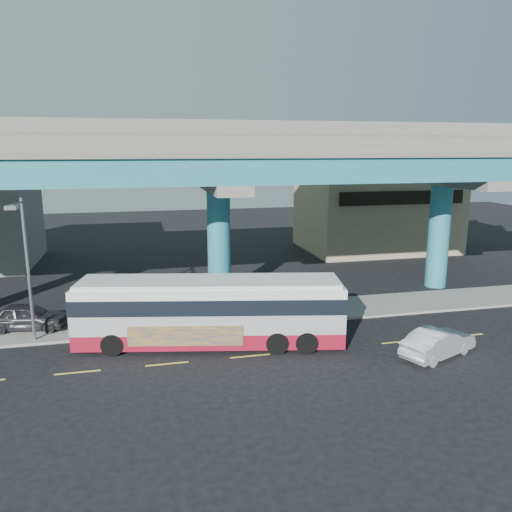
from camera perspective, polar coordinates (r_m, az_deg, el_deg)
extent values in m
plane|color=black|center=(25.04, -0.82, -11.10)|extent=(120.00, 120.00, 0.00)
cube|color=gray|center=(30.05, -3.09, -6.91)|extent=(70.00, 4.00, 0.15)
cube|color=#D8C64C|center=(24.48, -19.74, -12.41)|extent=(2.00, 0.12, 0.01)
cube|color=#D8C64C|center=(24.30, -10.13, -12.04)|extent=(2.00, 0.12, 0.01)
cube|color=#D8C64C|center=(24.77, -0.67, -11.35)|extent=(2.00, 0.12, 0.01)
cube|color=#D8C64C|center=(25.86, 8.16, -10.44)|extent=(2.00, 0.12, 0.01)
cube|color=#D8C64C|center=(27.49, 16.06, -9.40)|extent=(2.00, 0.12, 0.01)
cube|color=#D8C64C|center=(29.58, 22.92, -8.36)|extent=(2.00, 0.12, 0.01)
cylinder|color=#206E7C|center=(32.45, -4.25, 1.14)|extent=(1.50, 1.50, 7.40)
cube|color=gray|center=(31.93, -4.36, 8.20)|extent=(2.00, 12.00, 0.60)
cube|color=gray|center=(35.34, -5.28, 10.03)|extent=(1.80, 5.00, 1.20)
cylinder|color=#206E7C|center=(38.29, 20.14, 2.12)|extent=(1.50, 1.50, 7.40)
cube|color=gray|center=(37.84, 20.59, 8.09)|extent=(2.00, 12.00, 0.60)
cube|color=gray|center=(40.76, 17.95, 9.78)|extent=(1.80, 5.00, 1.20)
cube|color=#206E7C|center=(28.43, -3.29, 9.75)|extent=(52.00, 5.00, 1.40)
cube|color=gray|center=(28.40, -3.31, 11.46)|extent=(52.00, 5.40, 0.30)
cube|color=gray|center=(25.94, -2.35, 12.62)|extent=(52.00, 0.25, 0.80)
cube|color=gray|center=(30.87, -4.14, 12.53)|extent=(52.00, 0.25, 0.80)
cube|color=#206E7C|center=(35.32, -5.32, 12.13)|extent=(52.00, 5.00, 1.40)
cube|color=gray|center=(35.33, -5.35, 13.51)|extent=(52.00, 5.40, 0.30)
cube|color=gray|center=(32.87, -4.74, 14.59)|extent=(52.00, 0.25, 0.80)
cube|color=gray|center=(37.82, -5.90, 14.24)|extent=(52.00, 0.25, 0.80)
cube|color=tan|center=(51.31, 13.49, 4.68)|extent=(14.00, 10.00, 7.00)
cube|color=black|center=(46.61, 16.42, 6.40)|extent=(12.00, 0.25, 1.20)
cube|color=maroon|center=(26.03, -5.21, -8.77)|extent=(13.70, 5.49, 0.78)
cube|color=silver|center=(25.61, -5.27, -6.20)|extent=(13.70, 5.49, 1.67)
cube|color=black|center=(25.44, -5.29, -5.01)|extent=(13.77, 5.55, 0.78)
cube|color=silver|center=(25.27, -5.32, -3.68)|extent=(13.70, 5.49, 0.45)
cube|color=silver|center=(25.18, -5.33, -2.94)|extent=(13.26, 5.17, 0.22)
cube|color=black|center=(25.93, 9.77, -5.19)|extent=(0.58, 2.56, 1.34)
cube|color=black|center=(26.79, -19.84, -5.19)|extent=(0.58, 2.56, 1.34)
cube|color=navy|center=(24.63, -8.07, -9.05)|extent=(5.48, 1.18, 1.00)
cylinder|color=black|center=(25.60, -16.08, -9.71)|extent=(1.16, 0.55, 1.12)
cylinder|color=black|center=(27.93, -14.78, -7.77)|extent=(1.16, 0.55, 1.12)
cylinder|color=black|center=(24.85, 2.45, -9.90)|extent=(1.16, 0.55, 1.12)
cylinder|color=black|center=(27.24, 2.07, -7.87)|extent=(1.16, 0.55, 1.12)
cylinder|color=black|center=(24.99, 5.82, -9.83)|extent=(1.16, 0.55, 1.12)
cylinder|color=black|center=(27.37, 5.14, -7.82)|extent=(1.16, 0.55, 1.12)
imported|color=#ADADB2|center=(26.07, 20.11, -9.26)|extent=(4.49, 5.29, 1.40)
imported|color=#2D2C31|center=(30.29, -24.70, -6.30)|extent=(3.06, 4.82, 1.46)
cylinder|color=gray|center=(27.74, -24.58, -1.54)|extent=(0.16, 0.16, 7.39)
cylinder|color=gray|center=(26.22, -25.67, 5.39)|extent=(0.12, 2.00, 0.12)
cube|color=gray|center=(25.26, -26.13, 5.02)|extent=(0.50, 0.70, 0.18)
cylinder|color=gray|center=(28.86, 1.33, -5.10)|extent=(0.06, 0.06, 2.35)
cylinder|color=#B20A0A|center=(28.52, 1.35, -2.96)|extent=(0.81, 0.06, 0.81)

